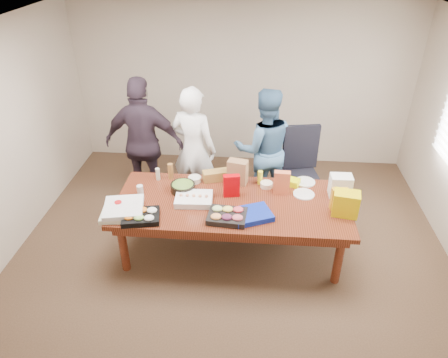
# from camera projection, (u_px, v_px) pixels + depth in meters

# --- Properties ---
(floor) EXTENTS (5.50, 5.00, 0.02)m
(floor) POSITION_uv_depth(u_px,v_px,m) (231.00, 250.00, 5.33)
(floor) COLOR #47301E
(floor) RESTS_ON ground
(ceiling) EXTENTS (5.50, 5.00, 0.02)m
(ceiling) POSITION_uv_depth(u_px,v_px,m) (234.00, 32.00, 3.91)
(ceiling) COLOR white
(ceiling) RESTS_ON wall_back
(wall_back) EXTENTS (5.50, 0.04, 2.70)m
(wall_back) POSITION_uv_depth(u_px,v_px,m) (242.00, 85.00, 6.74)
(wall_back) COLOR beige
(wall_back) RESTS_ON floor
(wall_front) EXTENTS (5.50, 0.04, 2.70)m
(wall_front) POSITION_uv_depth(u_px,v_px,m) (206.00, 354.00, 2.50)
(wall_front) COLOR beige
(wall_front) RESTS_ON floor
(conference_table) EXTENTS (2.80, 1.20, 0.75)m
(conference_table) POSITION_uv_depth(u_px,v_px,m) (232.00, 227.00, 5.13)
(conference_table) COLOR #4C1C0F
(conference_table) RESTS_ON floor
(office_chair) EXTENTS (0.71, 0.71, 1.19)m
(office_chair) POSITION_uv_depth(u_px,v_px,m) (300.00, 175.00, 5.76)
(office_chair) COLOR black
(office_chair) RESTS_ON floor
(person_center) EXTENTS (0.76, 0.62, 1.82)m
(person_center) POSITION_uv_depth(u_px,v_px,m) (194.00, 149.00, 5.75)
(person_center) COLOR white
(person_center) RESTS_ON floor
(person_right) EXTENTS (0.95, 0.79, 1.77)m
(person_right) POSITION_uv_depth(u_px,v_px,m) (264.00, 149.00, 5.82)
(person_right) COLOR #426B94
(person_right) RESTS_ON floor
(person_left) EXTENTS (1.15, 0.53, 1.92)m
(person_left) POSITION_uv_depth(u_px,v_px,m) (144.00, 144.00, 5.80)
(person_left) COLOR #2D212C
(person_left) RESTS_ON floor
(veggie_tray) EXTENTS (0.47, 0.40, 0.06)m
(veggie_tray) POSITION_uv_depth(u_px,v_px,m) (141.00, 217.00, 4.63)
(veggie_tray) COLOR black
(veggie_tray) RESTS_ON conference_table
(fruit_tray) EXTENTS (0.46, 0.37, 0.07)m
(fruit_tray) POSITION_uv_depth(u_px,v_px,m) (227.00, 216.00, 4.63)
(fruit_tray) COLOR black
(fruit_tray) RESTS_ON conference_table
(sheet_cake) EXTENTS (0.45, 0.35, 0.08)m
(sheet_cake) POSITION_uv_depth(u_px,v_px,m) (194.00, 199.00, 4.92)
(sheet_cake) COLOR white
(sheet_cake) RESTS_ON conference_table
(salad_bowl) EXTENTS (0.39, 0.39, 0.10)m
(salad_bowl) POSITION_uv_depth(u_px,v_px,m) (183.00, 187.00, 5.11)
(salad_bowl) COLOR black
(salad_bowl) RESTS_ON conference_table
(chip_bag_blue) EXTENTS (0.53, 0.47, 0.07)m
(chip_bag_blue) POSITION_uv_depth(u_px,v_px,m) (251.00, 215.00, 4.66)
(chip_bag_blue) COLOR #0E2399
(chip_bag_blue) RESTS_ON conference_table
(chip_bag_red) EXTENTS (0.21, 0.11, 0.29)m
(chip_bag_red) POSITION_uv_depth(u_px,v_px,m) (231.00, 186.00, 4.98)
(chip_bag_red) COLOR #BC0007
(chip_bag_red) RESTS_ON conference_table
(chip_bag_yellow) EXTENTS (0.19, 0.09, 0.28)m
(chip_bag_yellow) POSITION_uv_depth(u_px,v_px,m) (339.00, 199.00, 4.74)
(chip_bag_yellow) COLOR orange
(chip_bag_yellow) RESTS_ON conference_table
(chip_bag_orange) EXTENTS (0.20, 0.09, 0.30)m
(chip_bag_orange) POSITION_uv_depth(u_px,v_px,m) (282.00, 183.00, 5.02)
(chip_bag_orange) COLOR #D9653B
(chip_bag_orange) RESTS_ON conference_table
(mayo_jar) EXTENTS (0.09, 0.09, 0.13)m
(mayo_jar) POSITION_uv_depth(u_px,v_px,m) (231.00, 183.00, 5.17)
(mayo_jar) COLOR silver
(mayo_jar) RESTS_ON conference_table
(mustard_bottle) EXTENTS (0.08, 0.08, 0.18)m
(mustard_bottle) POSITION_uv_depth(u_px,v_px,m) (260.00, 177.00, 5.24)
(mustard_bottle) COLOR yellow
(mustard_bottle) RESTS_ON conference_table
(dressing_bottle) EXTENTS (0.08, 0.08, 0.22)m
(dressing_bottle) POSITION_uv_depth(u_px,v_px,m) (171.00, 171.00, 5.34)
(dressing_bottle) COLOR brown
(dressing_bottle) RESTS_ON conference_table
(ranch_bottle) EXTENTS (0.06, 0.06, 0.17)m
(ranch_bottle) POSITION_uv_depth(u_px,v_px,m) (158.00, 174.00, 5.33)
(ranch_bottle) COLOR beige
(ranch_bottle) RESTS_ON conference_table
(banana_bunch) EXTENTS (0.28, 0.22, 0.08)m
(banana_bunch) POSITION_uv_depth(u_px,v_px,m) (290.00, 182.00, 5.25)
(banana_bunch) COLOR #E4F500
(banana_bunch) RESTS_ON conference_table
(bread_loaf) EXTENTS (0.36, 0.24, 0.13)m
(bread_loaf) POSITION_uv_depth(u_px,v_px,m) (216.00, 175.00, 5.33)
(bread_loaf) COLOR olive
(bread_loaf) RESTS_ON conference_table
(kraft_bag) EXTENTS (0.27, 0.20, 0.32)m
(kraft_bag) POSITION_uv_depth(u_px,v_px,m) (238.00, 172.00, 5.22)
(kraft_bag) COLOR #906742
(kraft_bag) RESTS_ON conference_table
(red_cup) EXTENTS (0.09, 0.09, 0.11)m
(red_cup) POSITION_uv_depth(u_px,v_px,m) (119.00, 206.00, 4.77)
(red_cup) COLOR #AE0F12
(red_cup) RESTS_ON conference_table
(clear_cup_a) EXTENTS (0.09, 0.09, 0.10)m
(clear_cup_a) POSITION_uv_depth(u_px,v_px,m) (136.00, 206.00, 4.77)
(clear_cup_a) COLOR silver
(clear_cup_a) RESTS_ON conference_table
(clear_cup_b) EXTENTS (0.09, 0.09, 0.11)m
(clear_cup_b) POSITION_uv_depth(u_px,v_px,m) (140.00, 189.00, 5.07)
(clear_cup_b) COLOR silver
(clear_cup_b) RESTS_ON conference_table
(pizza_box_lower) EXTENTS (0.49, 0.49, 0.05)m
(pizza_box_lower) POSITION_uv_depth(u_px,v_px,m) (122.00, 211.00, 4.73)
(pizza_box_lower) COLOR beige
(pizza_box_lower) RESTS_ON conference_table
(pizza_box_upper) EXTENTS (0.52, 0.52, 0.05)m
(pizza_box_upper) POSITION_uv_depth(u_px,v_px,m) (124.00, 207.00, 4.71)
(pizza_box_upper) COLOR silver
(pizza_box_upper) RESTS_ON pizza_box_lower
(plate_a) EXTENTS (0.29, 0.29, 0.02)m
(plate_a) POSITION_uv_depth(u_px,v_px,m) (304.00, 194.00, 5.06)
(plate_a) COLOR white
(plate_a) RESTS_ON conference_table
(plate_b) EXTENTS (0.30, 0.30, 0.02)m
(plate_b) POSITION_uv_depth(u_px,v_px,m) (305.00, 182.00, 5.31)
(plate_b) COLOR white
(plate_b) RESTS_ON conference_table
(dip_bowl_a) EXTENTS (0.19, 0.19, 0.06)m
(dip_bowl_a) POSITION_uv_depth(u_px,v_px,m) (266.00, 185.00, 5.21)
(dip_bowl_a) COLOR #F4E1C0
(dip_bowl_a) RESTS_ON conference_table
(dip_bowl_b) EXTENTS (0.21, 0.21, 0.07)m
(dip_bowl_b) POSITION_uv_depth(u_px,v_px,m) (195.00, 179.00, 5.31)
(dip_bowl_b) COLOR silver
(dip_bowl_b) RESTS_ON conference_table
(grocery_bag_white) EXTENTS (0.26, 0.19, 0.28)m
(grocery_bag_white) POSITION_uv_depth(u_px,v_px,m) (340.00, 186.00, 4.99)
(grocery_bag_white) COLOR white
(grocery_bag_white) RESTS_ON conference_table
(grocery_bag_yellow) EXTENTS (0.32, 0.25, 0.29)m
(grocery_bag_yellow) POSITION_uv_depth(u_px,v_px,m) (346.00, 204.00, 4.65)
(grocery_bag_yellow) COLOR #DCBF03
(grocery_bag_yellow) RESTS_ON conference_table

